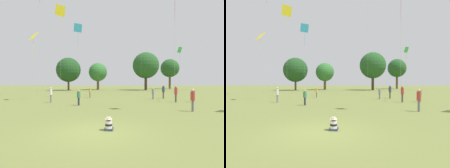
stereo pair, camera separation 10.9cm
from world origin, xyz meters
The scene contains 19 objects.
ground_plane centered at (0.00, 0.00, 0.00)m, with size 300.00×300.00×0.00m, color olive.
seated_toddler centered at (0.59, 0.39, 0.26)m, with size 0.40×0.51×0.63m.
person_standing_0 centered at (-7.02, 11.18, 1.06)m, with size 0.39×0.39×1.73m.
person_standing_1 centered at (4.97, 16.22, 0.91)m, with size 0.43×0.43×1.53m.
person_standing_2 centered at (6.50, 6.25, 1.05)m, with size 0.42×0.42×1.74m.
person_standing_3 centered at (-4.02, 17.96, 0.93)m, with size 0.32×0.32×1.55m.
person_standing_4 centered at (7.00, 12.73, 1.12)m, with size 0.50×0.50×1.86m.
person_standing_5 centered at (-3.26, 9.07, 0.90)m, with size 0.45×0.45×1.52m.
person_standing_6 centered at (9.07, 13.16, 0.90)m, with size 0.53×0.53×1.54m.
person_standing_7 centered at (6.60, 17.50, 1.11)m, with size 0.44×0.44×1.86m.
kite_3 centered at (-6.83, 13.53, 10.95)m, with size 1.13×1.17×11.82m.
kite_4 centered at (8.70, 17.12, 6.53)m, with size 0.79×0.75×7.12m.
kite_5 centered at (5.10, 6.07, 8.30)m, with size 0.86×0.76×8.99m.
kite_7 centered at (-10.06, 13.03, 7.80)m, with size 1.48×1.39×8.45m.
kite_8 centered at (-5.84, 17.93, 10.17)m, with size 1.18×0.94×11.01m.
distant_tree_0 centered at (-7.80, 47.97, 5.66)m, with size 5.91×5.91×8.65m.
distant_tree_1 centered at (7.21, 45.96, 7.49)m, with size 7.92×7.92×11.48m.
distant_tree_2 centered at (-15.69, 42.56, 6.04)m, with size 7.16×7.16×9.63m.
distant_tree_3 centered at (17.38, 58.64, 7.64)m, with size 6.73×6.73×11.06m.
Camera 1 is at (1.42, -7.64, 2.20)m, focal length 28.00 mm.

